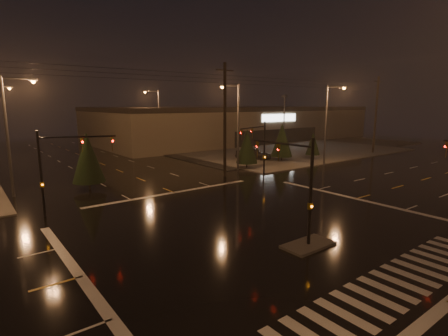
# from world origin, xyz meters

# --- Properties ---
(ground) EXTENTS (140.00, 140.00, 0.00)m
(ground) POSITION_xyz_m (0.00, 0.00, 0.00)
(ground) COLOR black
(ground) RESTS_ON ground
(sidewalk_ne) EXTENTS (36.00, 36.00, 0.12)m
(sidewalk_ne) POSITION_xyz_m (30.00, 30.00, 0.06)
(sidewalk_ne) COLOR #45423E
(sidewalk_ne) RESTS_ON ground
(median_island) EXTENTS (3.00, 1.60, 0.15)m
(median_island) POSITION_xyz_m (0.00, -4.00, 0.07)
(median_island) COLOR #45423E
(median_island) RESTS_ON ground
(crosswalk) EXTENTS (15.00, 2.60, 0.01)m
(crosswalk) POSITION_xyz_m (0.00, -9.00, 0.01)
(crosswalk) COLOR beige
(crosswalk) RESTS_ON ground
(stop_bar_far) EXTENTS (16.00, 0.50, 0.01)m
(stop_bar_far) POSITION_xyz_m (0.00, 11.00, 0.01)
(stop_bar_far) COLOR beige
(stop_bar_far) RESTS_ON ground
(parking_lot) EXTENTS (50.00, 24.00, 0.08)m
(parking_lot) POSITION_xyz_m (35.00, 28.00, 0.04)
(parking_lot) COLOR black
(parking_lot) RESTS_ON ground
(retail_building) EXTENTS (60.20, 28.30, 7.20)m
(retail_building) POSITION_xyz_m (35.00, 45.99, 3.84)
(retail_building) COLOR brown
(retail_building) RESTS_ON ground
(signal_mast_median) EXTENTS (0.25, 4.59, 6.00)m
(signal_mast_median) POSITION_xyz_m (0.00, -3.07, 3.75)
(signal_mast_median) COLOR black
(signal_mast_median) RESTS_ON ground
(signal_mast_ne) EXTENTS (4.84, 1.86, 6.00)m
(signal_mast_ne) POSITION_xyz_m (9.50, 10.14, 3.79)
(signal_mast_ne) COLOR black
(signal_mast_ne) RESTS_ON ground
(signal_mast_nw) EXTENTS (4.84, 1.86, 6.00)m
(signal_mast_nw) POSITION_xyz_m (-9.50, 10.14, 3.79)
(signal_mast_nw) COLOR black
(signal_mast_nw) RESTS_ON ground
(streetlight_1) EXTENTS (2.77, 0.32, 10.00)m
(streetlight_1) POSITION_xyz_m (-11.18, 18.00, 5.80)
(streetlight_1) COLOR #38383A
(streetlight_1) RESTS_ON ground
(streetlight_3) EXTENTS (2.77, 0.32, 10.00)m
(streetlight_3) POSITION_xyz_m (11.18, 16.00, 5.80)
(streetlight_3) COLOR #38383A
(streetlight_3) RESTS_ON ground
(streetlight_4) EXTENTS (2.77, 0.32, 10.00)m
(streetlight_4) POSITION_xyz_m (11.18, 36.00, 5.80)
(streetlight_4) COLOR #38383A
(streetlight_4) RESTS_ON ground
(streetlight_6) EXTENTS (0.32, 2.77, 10.00)m
(streetlight_6) POSITION_xyz_m (22.00, 11.18, 5.80)
(streetlight_6) COLOR #38383A
(streetlight_6) RESTS_ON ground
(utility_pole_1) EXTENTS (2.20, 0.32, 12.00)m
(utility_pole_1) POSITION_xyz_m (8.00, 14.00, 6.13)
(utility_pole_1) COLOR black
(utility_pole_1) RESTS_ON ground
(utility_pole_2) EXTENTS (2.20, 0.32, 12.00)m
(utility_pole_2) POSITION_xyz_m (38.00, 14.00, 6.13)
(utility_pole_2) COLOR black
(utility_pole_2) RESTS_ON ground
(conifer_0) EXTENTS (2.63, 2.63, 4.81)m
(conifer_0) POSITION_xyz_m (12.94, 16.04, 2.75)
(conifer_0) COLOR black
(conifer_0) RESTS_ON ground
(conifer_1) EXTENTS (2.90, 2.90, 5.23)m
(conifer_1) POSITION_xyz_m (20.42, 17.37, 2.96)
(conifer_1) COLOR black
(conifer_1) RESTS_ON ground
(conifer_2) EXTENTS (2.00, 2.00, 3.83)m
(conifer_2) POSITION_xyz_m (25.11, 15.80, 2.26)
(conifer_2) COLOR black
(conifer_2) RESTS_ON ground
(conifer_3) EXTENTS (2.91, 2.91, 5.25)m
(conifer_3) POSITION_xyz_m (-5.56, 16.79, 2.97)
(conifer_3) COLOR black
(conifer_3) RESTS_ON ground
(car_parked) EXTENTS (4.15, 5.39, 1.71)m
(car_parked) POSITION_xyz_m (18.28, 20.73, 0.86)
(car_parked) COLOR black
(car_parked) RESTS_ON ground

